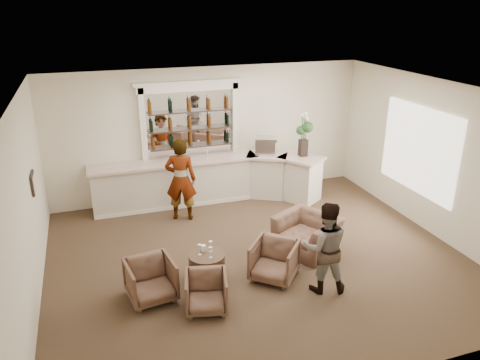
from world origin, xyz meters
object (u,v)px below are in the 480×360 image
Objects in this scene: sommelier at (181,180)px; armchair_far at (307,234)px; armchair_left at (151,280)px; flower_vase at (304,131)px; bar_counter at (209,180)px; armchair_center at (206,292)px; cocktail_table at (207,266)px; guest at (325,247)px; espresso_machine at (265,146)px; armchair_right at (274,261)px.

sommelier is 1.69× the size of armchair_far.
armchair_left is 0.71× the size of flower_vase.
sommelier reaches higher than bar_counter.
armchair_far is at bearing 39.67° from armchair_center.
cocktail_table is at bearing 87.59° from armchair_center.
cocktail_table is (-0.96, -3.39, -0.32)m from bar_counter.
armchair_far is (2.42, 1.22, 0.05)m from armchair_center.
bar_counter is 4.46m from guest.
armchair_far is 2.32× the size of espresso_machine.
sommelier reaches higher than cocktail_table.
flower_vase reaches higher than espresso_machine.
armchair_right is at bearing -86.85° from bar_counter.
espresso_machine reaches higher than armchair_center.
sommelier is (-0.86, -0.75, 0.39)m from bar_counter.
sommelier is 4.02m from guest.
flower_vase is (4.31, 3.16, 1.41)m from armchair_left.
sommelier reaches higher than espresso_machine.
armchair_left reaches higher than cocktail_table.
sommelier reaches higher than armchair_center.
armchair_left is (-2.90, 0.68, -0.47)m from guest.
guest is 1.46× the size of armchair_far.
espresso_machine reaches higher than cocktail_table.
armchair_center is 0.61× the size of armchair_far.
armchair_far is (1.01, 0.72, 0.01)m from armchair_right.
guest is 2.11× the size of armchair_left.
armchair_left is 5.53m from flower_vase.
armchair_center is 1.50m from armchair_right.
bar_counter is 2.64m from flower_vase.
bar_counter is 4.21m from armchair_left.
armchair_center is at bearing -119.74° from armchair_right.
armchair_left is (-1.16, -2.94, -0.61)m from sommelier.
bar_counter is at bearing 74.15° from cocktail_table.
guest is 1.44m from armchair_far.
armchair_right is at bearing -85.89° from espresso_machine.
flower_vase is at bearing -93.26° from guest.
guest reaches higher than armchair_right.
bar_counter is 2.95× the size of sommelier.
espresso_machine is at bearing 112.05° from armchair_right.
guest is at bearing -110.13° from flower_vase.
bar_counter is 3.43× the size of guest.
sommelier is 3.59m from armchair_center.
sommelier is at bearing -47.36° from guest.
armchair_center is 1.42× the size of espresso_machine.
bar_counter is 4.43m from armchair_center.
cocktail_table is at bearing -138.58° from flower_vase.
armchair_far is (0.34, 1.32, -0.46)m from guest.
guest is (1.85, -0.97, 0.58)m from cocktail_table.
armchair_left is 0.69× the size of armchair_far.
armchair_center reaches higher than cocktail_table.
espresso_machine is at bearing 37.76° from armchair_left.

